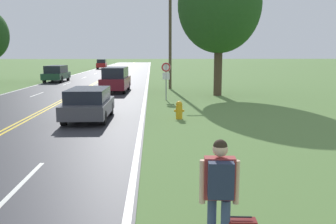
{
  "coord_description": "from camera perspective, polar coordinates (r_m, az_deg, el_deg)",
  "views": [
    {
      "loc": [
        5.59,
        -0.3,
        2.91
      ],
      "look_at": [
        6.05,
        9.88,
        1.23
      ],
      "focal_mm": 38.0,
      "sensor_mm": 36.0,
      "label": 1
    }
  ],
  "objects": [
    {
      "name": "traffic_sign",
      "position": [
        22.45,
        -0.31,
        6.45
      ],
      "size": [
        0.6,
        0.1,
        2.36
      ],
      "color": "gray",
      "rests_on": "ground"
    },
    {
      "name": "tree_mid_treeline",
      "position": [
        25.28,
        8.25,
        16.64
      ],
      "size": [
        5.65,
        5.65,
        9.43
      ],
      "color": "#473828",
      "rests_on": "ground"
    },
    {
      "name": "car_maroon_suv_approaching",
      "position": [
        27.59,
        -8.37,
        5.25
      ],
      "size": [
        2.0,
        4.8,
        1.88
      ],
      "rotation": [
        0.0,
        0.0,
        -1.61
      ],
      "color": "black",
      "rests_on": "ground"
    },
    {
      "name": "car_dark_grey_hatchback_nearest",
      "position": [
        15.99,
        -12.62,
        1.38
      ],
      "size": [
        1.85,
        3.82,
        1.41
      ],
      "rotation": [
        0.0,
        0.0,
        -1.58
      ],
      "color": "black",
      "rests_on": "ground"
    },
    {
      "name": "hitchhiker_person",
      "position": [
        5.27,
        8.28,
        -11.48
      ],
      "size": [
        0.58,
        0.44,
        1.7
      ],
      "rotation": [
        0.0,
        0.0,
        1.48
      ],
      "color": "#38476B",
      "rests_on": "ground"
    },
    {
      "name": "car_dark_green_van_mid_near",
      "position": [
        38.9,
        -17.48,
        5.97
      ],
      "size": [
        1.92,
        4.62,
        1.69
      ],
      "rotation": [
        0.0,
        0.0,
        1.56
      ],
      "color": "black",
      "rests_on": "ground"
    },
    {
      "name": "utility_pole_midground",
      "position": [
        29.64,
        0.35,
        13.32
      ],
      "size": [
        1.8,
        0.24,
        9.6
      ],
      "color": "brown",
      "rests_on": "ground"
    },
    {
      "name": "car_red_suv_mid_far",
      "position": [
        69.71,
        -10.59,
        7.59
      ],
      "size": [
        1.93,
        4.14,
        1.83
      ],
      "rotation": [
        0.0,
        0.0,
        1.62
      ],
      "color": "black",
      "rests_on": "ground"
    },
    {
      "name": "fire_hydrant",
      "position": [
        15.94,
        1.8,
        0.35
      ],
      "size": [
        0.46,
        0.3,
        0.81
      ],
      "color": "gold",
      "rests_on": "ground"
    }
  ]
}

